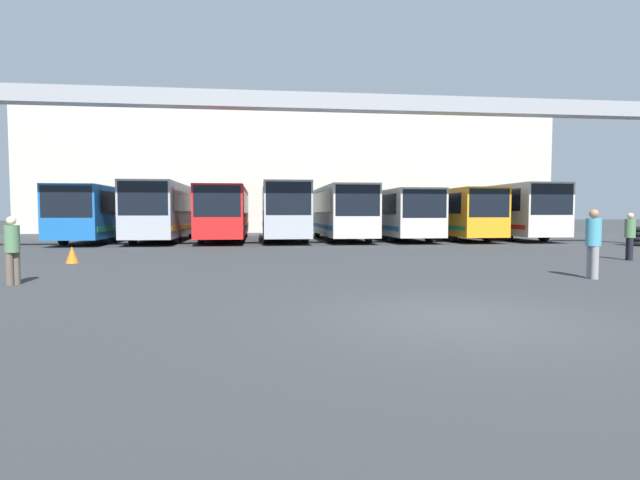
% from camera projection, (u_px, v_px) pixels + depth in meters
% --- Properties ---
extents(ground_plane, '(200.00, 200.00, 0.00)m').
position_uv_depth(ground_plane, '(461.00, 318.00, 7.98)').
color(ground_plane, '#2D3033').
extents(building_backdrop, '(44.66, 12.00, 11.29)m').
position_uv_depth(building_backdrop, '(293.00, 170.00, 47.03)').
color(building_backdrop, '#B7B2A3').
rests_on(building_backdrop, ground).
extents(overhead_gantry, '(34.56, 0.80, 6.86)m').
position_uv_depth(overhead_gantry, '(332.00, 117.00, 21.93)').
color(overhead_gantry, gray).
rests_on(overhead_gantry, ground).
extents(bus_slot_0, '(2.57, 11.54, 3.05)m').
position_uv_depth(bus_slot_0, '(104.00, 211.00, 29.14)').
color(bus_slot_0, '#1959A5').
rests_on(bus_slot_0, ground).
extents(bus_slot_1, '(2.57, 11.06, 3.28)m').
position_uv_depth(bus_slot_1, '(165.00, 209.00, 29.32)').
color(bus_slot_1, '#999EA5').
rests_on(bus_slot_1, ground).
extents(bus_slot_2, '(2.51, 12.30, 3.11)m').
position_uv_depth(bus_slot_2, '(226.00, 211.00, 30.36)').
color(bus_slot_2, red).
rests_on(bus_slot_2, ground).
extents(bus_slot_3, '(2.48, 10.58, 3.31)m').
position_uv_depth(bus_slot_3, '(284.00, 209.00, 29.92)').
color(bus_slot_3, '#999EA5').
rests_on(bus_slot_3, ground).
extents(bus_slot_4, '(2.52, 10.85, 3.19)m').
position_uv_depth(bus_slot_4, '(340.00, 210.00, 30.48)').
color(bus_slot_4, beige).
rests_on(bus_slot_4, ground).
extents(bus_slot_5, '(2.56, 11.09, 2.97)m').
position_uv_depth(bus_slot_5, '(395.00, 212.00, 31.03)').
color(bus_slot_5, beige).
rests_on(bus_slot_5, ground).
extents(bus_slot_6, '(2.44, 10.77, 3.03)m').
position_uv_depth(bus_slot_6, '(450.00, 211.00, 31.29)').
color(bus_slot_6, orange).
rests_on(bus_slot_6, ground).
extents(bus_slot_7, '(2.63, 11.74, 3.31)m').
position_uv_depth(bus_slot_7, '(499.00, 209.00, 32.18)').
color(bus_slot_7, beige).
rests_on(bus_slot_7, ground).
extents(pedestrian_mid_left, '(0.37, 0.37, 1.77)m').
position_uv_depth(pedestrian_mid_left, '(593.00, 242.00, 12.66)').
color(pedestrian_mid_left, gray).
rests_on(pedestrian_mid_left, ground).
extents(pedestrian_near_left, '(0.33, 0.33, 1.60)m').
position_uv_depth(pedestrian_near_left, '(12.00, 249.00, 11.58)').
color(pedestrian_near_left, brown).
rests_on(pedestrian_near_left, ground).
extents(pedestrian_near_right, '(0.35, 0.35, 1.67)m').
position_uv_depth(pedestrian_near_right, '(630.00, 235.00, 17.55)').
color(pedestrian_near_right, black).
rests_on(pedestrian_near_right, ground).
extents(traffic_cone, '(0.40, 0.40, 0.56)m').
position_uv_depth(traffic_cone, '(72.00, 255.00, 16.59)').
color(traffic_cone, orange).
rests_on(traffic_cone, ground).
extents(tire_stack, '(1.04, 1.04, 0.96)m').
position_uv_depth(tire_stack, '(638.00, 236.00, 25.16)').
color(tire_stack, black).
rests_on(tire_stack, ground).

